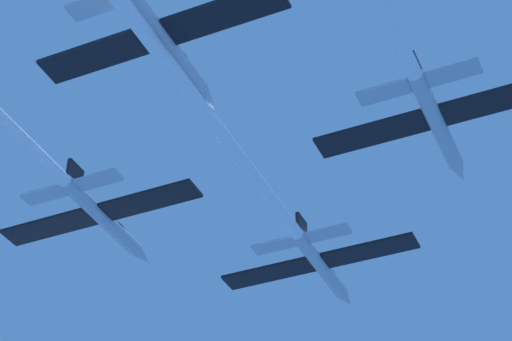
{
  "coord_description": "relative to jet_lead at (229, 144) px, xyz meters",
  "views": [
    {
      "loc": [
        27.09,
        -77.1,
        -50.32
      ],
      "look_at": [
        -0.3,
        -15.82,
        -0.21
      ],
      "focal_mm": 67.36,
      "sensor_mm": 36.0,
      "label": 1
    }
  ],
  "objects": [
    {
      "name": "jet_lead",
      "position": [
        0.0,
        0.0,
        0.0
      ],
      "size": [
        20.19,
        71.09,
        3.34
      ],
      "color": "#B2BAC6"
    }
  ]
}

